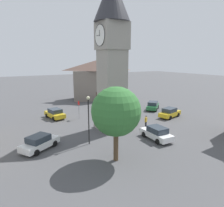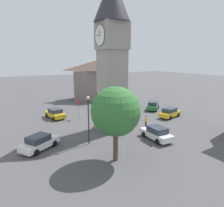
# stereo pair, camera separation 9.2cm
# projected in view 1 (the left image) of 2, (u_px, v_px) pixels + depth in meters

# --- Properties ---
(ground_plane) EXTENTS (200.00, 200.00, 0.00)m
(ground_plane) POSITION_uv_depth(u_px,v_px,m) (112.00, 129.00, 27.29)
(ground_plane) COLOR #4C4C4F
(clock_tower) EXTENTS (4.43, 4.43, 18.90)m
(clock_tower) POSITION_uv_depth(u_px,v_px,m) (112.00, 43.00, 24.96)
(clock_tower) COLOR gray
(clock_tower) RESTS_ON ground
(car_blue_kerb) EXTENTS (4.17, 4.04, 1.53)m
(car_blue_kerb) POSITION_uv_depth(u_px,v_px,m) (113.00, 107.00, 36.53)
(car_blue_kerb) COLOR silver
(car_blue_kerb) RESTS_ON ground
(car_silver_kerb) EXTENTS (2.64, 4.41, 1.53)m
(car_silver_kerb) POSITION_uv_depth(u_px,v_px,m) (170.00, 113.00, 32.43)
(car_silver_kerb) COLOR gold
(car_silver_kerb) RESTS_ON ground
(car_red_corner) EXTENTS (3.60, 4.40, 1.53)m
(car_red_corner) POSITION_uv_depth(u_px,v_px,m) (40.00, 142.00, 20.80)
(car_red_corner) COLOR white
(car_red_corner) RESTS_ON ground
(car_white_side) EXTENTS (3.94, 4.25, 1.53)m
(car_white_side) POSITION_uv_depth(u_px,v_px,m) (153.00, 106.00, 37.34)
(car_white_side) COLOR #236B38
(car_white_side) RESTS_ON ground
(car_black_far) EXTENTS (4.19, 1.93, 1.53)m
(car_black_far) POSITION_uv_depth(u_px,v_px,m) (157.00, 133.00, 23.44)
(car_black_far) COLOR white
(car_black_far) RESTS_ON ground
(car_green_alley) EXTENTS (4.37, 2.43, 1.53)m
(car_green_alley) POSITION_uv_depth(u_px,v_px,m) (55.00, 113.00, 31.94)
(car_green_alley) COLOR gold
(car_green_alley) RESTS_ON ground
(pedestrian) EXTENTS (0.34, 0.52, 1.69)m
(pedestrian) POSITION_uv_depth(u_px,v_px,m) (146.00, 120.00, 27.45)
(pedestrian) COLOR black
(pedestrian) RESTS_ON ground
(tree) EXTENTS (4.38, 4.38, 6.79)m
(tree) POSITION_uv_depth(u_px,v_px,m) (116.00, 112.00, 17.78)
(tree) COLOR brown
(tree) RESTS_ON ground
(building_corner_back) EXTENTS (9.01, 12.34, 8.88)m
(building_corner_back) POSITION_uv_depth(u_px,v_px,m) (97.00, 80.00, 46.49)
(building_corner_back) COLOR slate
(building_corner_back) RESTS_ON ground
(lamp_post) EXTENTS (0.36, 0.36, 5.28)m
(lamp_post) POSITION_uv_depth(u_px,v_px,m) (89.00, 113.00, 21.59)
(lamp_post) COLOR black
(lamp_post) RESTS_ON ground
(road_sign) EXTENTS (0.60, 0.07, 2.80)m
(road_sign) POSITION_uv_depth(u_px,v_px,m) (79.00, 107.00, 31.32)
(road_sign) COLOR gray
(road_sign) RESTS_ON ground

